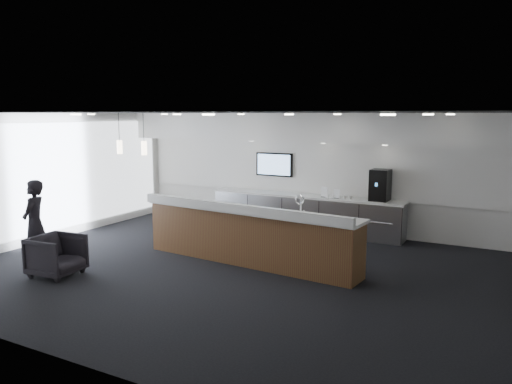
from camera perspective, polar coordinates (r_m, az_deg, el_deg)
The scene contains 23 objects.
ground at distance 9.73m, azimuth -2.89°, elevation -8.91°, with size 10.00×10.00×0.00m, color black.
ceiling at distance 9.27m, azimuth -3.04°, elevation 9.04°, with size 10.00×8.00×0.02m, color black.
back_wall at distance 12.94m, azimuth 6.26°, elevation 2.31°, with size 10.00×0.02×3.00m, color silver.
left_wall at distance 12.70m, azimuth -22.66°, elevation 1.54°, with size 0.02×8.00×3.00m, color silver.
soffit_bulkhead at distance 12.44m, azimuth 5.56°, elevation 7.37°, with size 10.00×0.90×0.70m, color white.
alcove_panel at distance 12.90m, azimuth 6.22°, elevation 2.74°, with size 9.80×0.06×1.40m, color white.
window_blinds_wall at distance 12.67m, azimuth -22.54°, elevation 1.53°, with size 0.04×7.36×2.55m, color silver.
back_credenza at distance 12.77m, azimuth 5.57°, elevation -2.42°, with size 5.06×0.66×0.95m.
wall_tv at distance 13.24m, azimuth 2.10°, elevation 3.16°, with size 1.05×0.08×0.62m.
pendant_left at distance 11.34m, azimuth -11.33°, elevation 5.07°, with size 0.12×0.12×0.30m, color #FFE9C6.
pendant_right at distance 11.80m, azimuth -13.97°, elevation 5.12°, with size 0.12×0.12×0.30m, color #FFE9C6.
ceiling_can_lights at distance 9.27m, azimuth -3.04°, elevation 8.86°, with size 7.00×5.00×0.02m, color white, non-canonical shape.
service_counter at distance 10.03m, azimuth -0.85°, elevation -4.93°, with size 4.82×1.20×1.49m.
coffee_machine at distance 12.11m, azimuth 14.01°, elevation 0.78°, with size 0.44×0.56×0.74m.
info_sign_left at distance 12.38m, azimuth 7.82°, elevation -0.01°, with size 0.18×0.02×0.25m, color white.
info_sign_right at distance 12.24m, azimuth 9.23°, elevation -0.22°, with size 0.16×0.02×0.22m, color white.
armchair at distance 10.02m, azimuth -21.83°, elevation -6.75°, with size 0.82×0.84×0.76m, color black.
lounge_guest at distance 10.72m, azimuth -23.98°, elevation -3.28°, with size 0.63×0.41×1.71m, color black.
cup_0 at distance 12.17m, azimuth 10.78°, elevation -0.62°, with size 0.09×0.09×0.09m, color white.
cup_1 at distance 12.21m, azimuth 10.15°, elevation -0.57°, with size 0.09×0.09×0.09m, color white.
cup_2 at distance 12.25m, azimuth 9.53°, elevation -0.52°, with size 0.09×0.09×0.09m, color white.
cup_3 at distance 12.30m, azimuth 8.91°, elevation -0.47°, with size 0.09×0.09×0.09m, color white.
cup_4 at distance 12.35m, azimuth 8.30°, elevation -0.42°, with size 0.09×0.09×0.09m, color white.
Camera 1 is at (4.81, -7.92, 2.98)m, focal length 35.00 mm.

